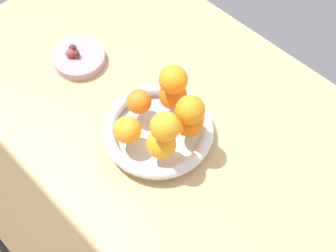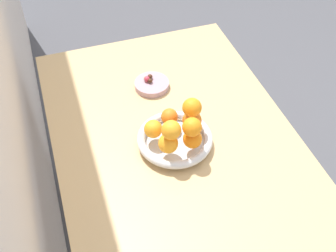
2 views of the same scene
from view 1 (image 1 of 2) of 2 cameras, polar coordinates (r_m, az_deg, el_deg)
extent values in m
plane|color=#4C4C51|center=(1.60, -1.65, -13.82)|extent=(6.00, 6.00, 0.00)
cube|color=tan|center=(0.95, -2.72, 0.22)|extent=(1.10, 0.76, 0.04)
cylinder|color=tan|center=(1.60, -5.91, 10.41)|extent=(0.05, 0.05, 0.70)
cylinder|color=silver|center=(0.91, -1.32, -1.07)|extent=(0.19, 0.19, 0.01)
torus|color=silver|center=(0.89, -1.35, -0.39)|extent=(0.24, 0.24, 0.03)
cylinder|color=#B28C99|center=(1.05, -12.09, 8.80)|extent=(0.12, 0.12, 0.02)
sphere|color=orange|center=(0.82, -0.94, -2.44)|extent=(0.06, 0.06, 0.06)
sphere|color=orange|center=(0.85, 2.89, 0.39)|extent=(0.06, 0.06, 0.06)
sphere|color=orange|center=(0.88, 0.67, 4.19)|extent=(0.06, 0.06, 0.06)
sphere|color=orange|center=(0.88, -3.95, 3.33)|extent=(0.05, 0.05, 0.05)
sphere|color=orange|center=(0.84, -5.52, -0.52)|extent=(0.06, 0.06, 0.06)
sphere|color=orange|center=(0.80, 3.02, 2.19)|extent=(0.06, 0.06, 0.06)
sphere|color=orange|center=(0.83, 0.71, 6.31)|extent=(0.06, 0.06, 0.06)
sphere|color=orange|center=(0.77, -0.39, -0.07)|extent=(0.06, 0.06, 0.06)
sphere|color=#472819|center=(1.05, -12.85, 10.20)|extent=(0.02, 0.02, 0.02)
sphere|color=#4C9947|center=(1.04, -13.26, 9.59)|extent=(0.02, 0.02, 0.02)
sphere|color=#C6384C|center=(1.04, -13.09, 9.58)|extent=(0.02, 0.02, 0.02)
sphere|color=#472819|center=(1.03, -12.34, 9.48)|extent=(0.02, 0.02, 0.02)
camera|label=2|loc=(0.52, 135.53, -17.30)|focal=45.00mm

